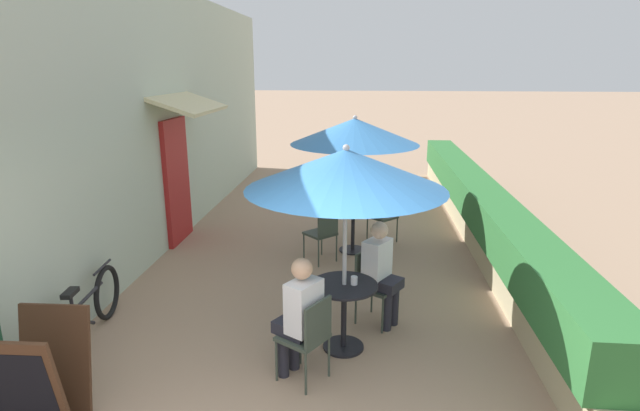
{
  "coord_description": "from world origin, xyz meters",
  "views": [
    {
      "loc": [
        0.78,
        -2.7,
        2.93
      ],
      "look_at": [
        0.15,
        4.17,
        1.0
      ],
      "focal_mm": 28.0,
      "sensor_mm": 36.0,
      "label": 1
    }
  ],
  "objects_px": {
    "cafe_chair_mid_right": "(379,212)",
    "patio_umbrella_near": "(346,169)",
    "seated_patron_near_right": "(381,269)",
    "coffee_cup_near": "(354,280)",
    "bicycle_leaning": "(87,313)",
    "seated_patron_near_left": "(299,313)",
    "cafe_chair_near_left": "(309,333)",
    "menu_board": "(42,380)",
    "cafe_chair_mid_left": "(323,231)",
    "patio_umbrella_mid": "(355,131)",
    "cafe_chair_near_right": "(372,280)",
    "patio_table_mid": "(353,221)",
    "patio_table_near": "(344,304)"
  },
  "relations": [
    {
      "from": "cafe_chair_mid_right",
      "to": "patio_umbrella_near",
      "type": "bearing_deg",
      "value": 37.77
    },
    {
      "from": "patio_umbrella_near",
      "to": "seated_patron_near_right",
      "type": "relative_size",
      "value": 1.77
    },
    {
      "from": "coffee_cup_near",
      "to": "cafe_chair_mid_right",
      "type": "xyz_separation_m",
      "value": [
        0.35,
        3.48,
        -0.27
      ]
    },
    {
      "from": "bicycle_leaning",
      "to": "seated_patron_near_right",
      "type": "bearing_deg",
      "value": 6.16
    },
    {
      "from": "seated_patron_near_left",
      "to": "cafe_chair_mid_right",
      "type": "bearing_deg",
      "value": 20.05
    },
    {
      "from": "cafe_chair_near_left",
      "to": "cafe_chair_mid_right",
      "type": "bearing_deg",
      "value": 21.49
    },
    {
      "from": "cafe_chair_near_left",
      "to": "menu_board",
      "type": "bearing_deg",
      "value": 145.38
    },
    {
      "from": "cafe_chair_near_left",
      "to": "cafe_chair_mid_left",
      "type": "relative_size",
      "value": 1.0
    },
    {
      "from": "patio_umbrella_mid",
      "to": "cafe_chair_mid_left",
      "type": "distance_m",
      "value": 1.6
    },
    {
      "from": "seated_patron_near_left",
      "to": "bicycle_leaning",
      "type": "xyz_separation_m",
      "value": [
        -2.4,
        0.45,
        -0.35
      ]
    },
    {
      "from": "cafe_chair_near_right",
      "to": "seated_patron_near_right",
      "type": "relative_size",
      "value": 0.7
    },
    {
      "from": "patio_table_mid",
      "to": "patio_umbrella_mid",
      "type": "xyz_separation_m",
      "value": [
        0.0,
        -0.0,
        1.45
      ]
    },
    {
      "from": "seated_patron_near_right",
      "to": "coffee_cup_near",
      "type": "xyz_separation_m",
      "value": [
        -0.29,
        -0.57,
        0.1
      ]
    },
    {
      "from": "cafe_chair_near_right",
      "to": "coffee_cup_near",
      "type": "bearing_deg",
      "value": 14.27
    },
    {
      "from": "patio_table_mid",
      "to": "cafe_chair_near_right",
      "type": "bearing_deg",
      "value": -82.98
    },
    {
      "from": "seated_patron_near_right",
      "to": "seated_patron_near_left",
      "type": "bearing_deg",
      "value": -2.92
    },
    {
      "from": "coffee_cup_near",
      "to": "menu_board",
      "type": "height_order",
      "value": "menu_board"
    },
    {
      "from": "cafe_chair_near_right",
      "to": "bicycle_leaning",
      "type": "xyz_separation_m",
      "value": [
        -3.09,
        -0.75,
        -0.17
      ]
    },
    {
      "from": "patio_umbrella_mid",
      "to": "coffee_cup_near",
      "type": "bearing_deg",
      "value": -88.32
    },
    {
      "from": "patio_table_near",
      "to": "cafe_chair_near_left",
      "type": "height_order",
      "value": "cafe_chair_near_left"
    },
    {
      "from": "seated_patron_near_left",
      "to": "bicycle_leaning",
      "type": "bearing_deg",
      "value": 111.22
    },
    {
      "from": "cafe_chair_near_right",
      "to": "menu_board",
      "type": "relative_size",
      "value": 0.85
    },
    {
      "from": "seated_patron_near_right",
      "to": "cafe_chair_mid_right",
      "type": "xyz_separation_m",
      "value": [
        0.06,
        2.92,
        -0.17
      ]
    },
    {
      "from": "cafe_chair_mid_left",
      "to": "menu_board",
      "type": "bearing_deg",
      "value": -161.1
    },
    {
      "from": "cafe_chair_mid_right",
      "to": "menu_board",
      "type": "relative_size",
      "value": 0.85
    },
    {
      "from": "seated_patron_near_left",
      "to": "menu_board",
      "type": "height_order",
      "value": "seated_patron_near_left"
    },
    {
      "from": "cafe_chair_near_right",
      "to": "seated_patron_near_left",
      "type": "bearing_deg",
      "value": 1.7
    },
    {
      "from": "bicycle_leaning",
      "to": "menu_board",
      "type": "xyz_separation_m",
      "value": [
        0.43,
        -1.4,
        0.16
      ]
    },
    {
      "from": "patio_table_near",
      "to": "seated_patron_near_right",
      "type": "xyz_separation_m",
      "value": [
        0.4,
        0.57,
        0.17
      ]
    },
    {
      "from": "seated_patron_near_left",
      "to": "cafe_chair_mid_left",
      "type": "relative_size",
      "value": 1.44
    },
    {
      "from": "cafe_chair_near_left",
      "to": "bicycle_leaning",
      "type": "xyz_separation_m",
      "value": [
        -2.49,
        0.51,
        -0.17
      ]
    },
    {
      "from": "patio_umbrella_mid",
      "to": "cafe_chair_mid_left",
      "type": "relative_size",
      "value": 2.54
    },
    {
      "from": "seated_patron_near_left",
      "to": "cafe_chair_mid_right",
      "type": "distance_m",
      "value": 4.15
    },
    {
      "from": "patio_umbrella_mid",
      "to": "menu_board",
      "type": "relative_size",
      "value": 2.15
    },
    {
      "from": "coffee_cup_near",
      "to": "patio_umbrella_mid",
      "type": "height_order",
      "value": "patio_umbrella_mid"
    },
    {
      "from": "coffee_cup_near",
      "to": "cafe_chair_mid_right",
      "type": "height_order",
      "value": "cafe_chair_mid_right"
    },
    {
      "from": "seated_patron_near_left",
      "to": "bicycle_leaning",
      "type": "distance_m",
      "value": 2.46
    },
    {
      "from": "seated_patron_near_right",
      "to": "cafe_chair_near_left",
      "type": "bearing_deg",
      "value": 1.7
    },
    {
      "from": "cafe_chair_near_right",
      "to": "patio_table_mid",
      "type": "relative_size",
      "value": 1.17
    },
    {
      "from": "cafe_chair_near_left",
      "to": "cafe_chair_near_right",
      "type": "distance_m",
      "value": 1.39
    },
    {
      "from": "patio_table_near",
      "to": "seated_patron_near_right",
      "type": "relative_size",
      "value": 0.59
    },
    {
      "from": "cafe_chair_near_left",
      "to": "patio_table_mid",
      "type": "relative_size",
      "value": 1.17
    },
    {
      "from": "cafe_chair_near_left",
      "to": "patio_umbrella_mid",
      "type": "xyz_separation_m",
      "value": [
        0.32,
        3.57,
        1.44
      ]
    },
    {
      "from": "bicycle_leaning",
      "to": "patio_table_near",
      "type": "bearing_deg",
      "value": -3.59
    },
    {
      "from": "cafe_chair_near_left",
      "to": "cafe_chair_near_right",
      "type": "relative_size",
      "value": 1.0
    },
    {
      "from": "bicycle_leaning",
      "to": "patio_umbrella_near",
      "type": "bearing_deg",
      "value": -3.59
    },
    {
      "from": "seated_patron_near_left",
      "to": "cafe_chair_near_right",
      "type": "relative_size",
      "value": 1.44
    },
    {
      "from": "menu_board",
      "to": "cafe_chair_near_right",
      "type": "bearing_deg",
      "value": 37.3
    },
    {
      "from": "cafe_chair_near_right",
      "to": "cafe_chair_mid_left",
      "type": "bearing_deg",
      "value": -125.93
    },
    {
      "from": "cafe_chair_near_right",
      "to": "patio_table_mid",
      "type": "bearing_deg",
      "value": -141.1
    }
  ]
}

